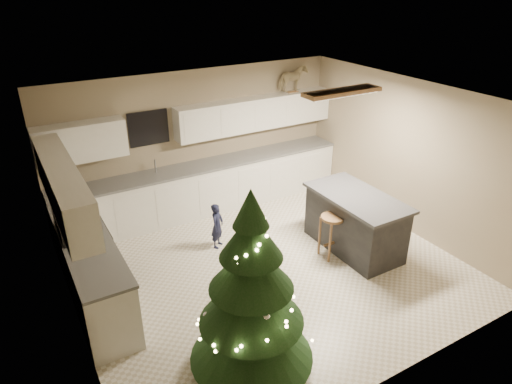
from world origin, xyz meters
TOP-DOWN VIEW (x-y plane):
  - ground_plane at (0.00, 0.00)m, footprint 5.50×5.50m
  - room_shell at (0.02, 0.00)m, footprint 5.52×5.02m
  - cabinetry at (-0.91, 1.65)m, footprint 5.50×3.20m
  - island at (1.51, -0.22)m, footprint 0.90×1.70m
  - bar_stool at (1.05, -0.21)m, footprint 0.37×0.37m
  - christmas_tree at (-1.19, -1.60)m, footprint 1.44×1.39m
  - toddler at (-0.39, 0.94)m, footprint 0.34×0.32m
  - rocking_horse at (1.97, 2.33)m, footprint 0.60×0.32m

SIDE VIEW (x-z plane):
  - ground_plane at x=0.00m, z-range 0.00..0.00m
  - toddler at x=-0.39m, z-range 0.00..0.77m
  - island at x=1.51m, z-range 0.00..0.95m
  - bar_stool at x=1.05m, z-range 0.18..0.89m
  - cabinetry at x=-0.91m, z-range -0.24..1.76m
  - christmas_tree at x=-1.19m, z-range -0.20..2.09m
  - room_shell at x=0.02m, z-range 0.44..3.05m
  - rocking_horse at x=1.97m, z-range 2.01..2.51m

